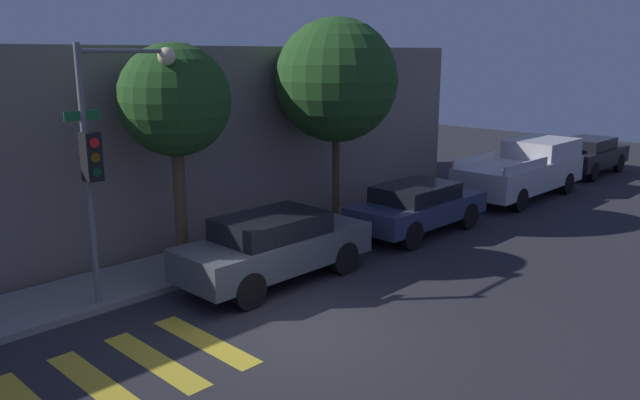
% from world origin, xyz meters
% --- Properties ---
extents(ground_plane, '(60.00, 60.00, 0.00)m').
position_xyz_m(ground_plane, '(0.00, 0.00, 0.00)').
color(ground_plane, '#28282D').
extents(sidewalk, '(26.00, 2.05, 0.14)m').
position_xyz_m(sidewalk, '(0.00, 4.23, 0.07)').
color(sidewalk, gray).
rests_on(sidewalk, ground).
extents(building_row, '(26.00, 6.00, 5.07)m').
position_xyz_m(building_row, '(0.00, 8.65, 2.54)').
color(building_row, slate).
rests_on(building_row, ground).
extents(crosswalk, '(3.44, 2.60, 0.00)m').
position_xyz_m(crosswalk, '(-2.89, 0.80, 0.00)').
color(crosswalk, gold).
rests_on(crosswalk, ground).
extents(traffic_light_pole, '(2.37, 0.56, 5.08)m').
position_xyz_m(traffic_light_pole, '(-1.55, 3.37, 3.38)').
color(traffic_light_pole, slate).
rests_on(traffic_light_pole, ground).
extents(sedan_near_corner, '(4.49, 1.74, 1.53)m').
position_xyz_m(sedan_near_corner, '(1.42, 2.10, 0.82)').
color(sedan_near_corner, '#4C5156').
rests_on(sedan_near_corner, ground).
extents(sedan_middle, '(4.41, 1.82, 1.40)m').
position_xyz_m(sedan_middle, '(6.71, 2.10, 0.77)').
color(sedan_middle, '#2D3351').
rests_on(sedan_middle, ground).
extents(pickup_truck, '(5.73, 2.09, 1.89)m').
position_xyz_m(pickup_truck, '(13.05, 2.10, 0.97)').
color(pickup_truck, '#BCBCC1').
rests_on(pickup_truck, ground).
extents(sedan_far_end, '(4.50, 1.75, 1.51)m').
position_xyz_m(sedan_far_end, '(18.73, 2.10, 0.82)').
color(sedan_far_end, black).
rests_on(sedan_far_end, ground).
extents(tree_near_corner, '(2.48, 2.48, 5.14)m').
position_xyz_m(tree_near_corner, '(0.48, 4.23, 3.87)').
color(tree_near_corner, brown).
rests_on(tree_near_corner, ground).
extents(tree_midblock, '(3.41, 3.41, 5.87)m').
position_xyz_m(tree_midblock, '(5.69, 4.23, 4.15)').
color(tree_midblock, '#4C3823').
rests_on(tree_midblock, ground).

